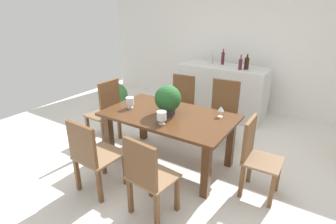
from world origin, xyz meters
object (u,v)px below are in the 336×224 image
(wine_bottle_green, at_px, (240,64))
(chair_near_right, at_px, (147,175))
(chair_near_left, at_px, (92,154))
(chair_foot_end, at_px, (256,154))
(crystal_vase_left, at_px, (162,116))
(potted_plant_floor, at_px, (116,97))
(chair_far_right, at_px, (223,109))
(flower_centerpiece, at_px, (168,99))
(chair_far_left, at_px, (181,102))
(wine_bottle_clear, at_px, (223,58))
(kitchen_counter, at_px, (223,91))
(wine_glass, at_px, (221,109))
(wine_bottle_dark, at_px, (211,59))
(chair_head_end, at_px, (107,110))
(crystal_vase_center_near, at_px, (130,101))
(wine_bottle_amber, at_px, (247,63))
(dining_table, at_px, (169,122))

(wine_bottle_green, bearing_deg, chair_near_right, -88.28)
(chair_near_left, relative_size, chair_foot_end, 1.00)
(crystal_vase_left, bearing_deg, potted_plant_floor, 147.08)
(chair_far_right, xyz_separation_m, flower_centerpiece, (-0.39, -0.98, 0.38))
(chair_far_left, xyz_separation_m, potted_plant_floor, (-1.47, -0.04, -0.17))
(wine_bottle_clear, bearing_deg, kitchen_counter, -52.03)
(wine_glass, bearing_deg, kitchen_counter, 110.46)
(kitchen_counter, relative_size, wine_bottle_dark, 6.56)
(potted_plant_floor, bearing_deg, wine_glass, -15.26)
(chair_near_left, relative_size, crystal_vase_left, 5.59)
(wine_glass, bearing_deg, chair_head_end, -170.50)
(wine_glass, bearing_deg, potted_plant_floor, 164.74)
(chair_head_end, bearing_deg, potted_plant_floor, -140.74)
(flower_centerpiece, height_order, wine_glass, flower_centerpiece)
(flower_centerpiece, bearing_deg, chair_head_end, -179.56)
(crystal_vase_left, height_order, wine_glass, crystal_vase_left)
(chair_near_left, distance_m, wine_bottle_dark, 3.15)
(chair_head_end, bearing_deg, crystal_vase_left, 78.66)
(chair_far_right, xyz_separation_m, kitchen_counter, (-0.43, 1.06, -0.06))
(crystal_vase_center_near, height_order, wine_bottle_dark, wine_bottle_dark)
(wine_bottle_amber, bearing_deg, crystal_vase_left, -96.85)
(dining_table, bearing_deg, chair_near_right, -69.13)
(crystal_vase_left, bearing_deg, wine_bottle_amber, 83.15)
(flower_centerpiece, xyz_separation_m, wine_glass, (0.62, 0.28, -0.10))
(flower_centerpiece, bearing_deg, chair_foot_end, -0.28)
(kitchen_counter, height_order, wine_bottle_amber, wine_bottle_amber)
(chair_head_end, relative_size, wine_bottle_dark, 4.10)
(chair_foot_end, bearing_deg, chair_near_right, 140.24)
(wine_bottle_clear, xyz_separation_m, potted_plant_floor, (-1.72, -1.20, -0.76))
(crystal_vase_center_near, distance_m, potted_plant_floor, 1.74)
(wine_bottle_amber, bearing_deg, dining_table, -100.54)
(crystal_vase_center_near, xyz_separation_m, potted_plant_floor, (-1.30, 1.06, -0.48))
(chair_head_end, relative_size, crystal_vase_left, 6.25)
(chair_near_left, relative_size, wine_bottle_clear, 3.12)
(chair_head_end, height_order, chair_foot_end, chair_head_end)
(kitchen_counter, xyz_separation_m, wine_bottle_clear, (-0.09, 0.11, 0.61))
(chair_near_right, xyz_separation_m, wine_bottle_clear, (-0.52, 3.14, 0.60))
(wine_glass, bearing_deg, crystal_vase_left, -130.36)
(dining_table, bearing_deg, wine_bottle_green, 81.42)
(chair_near_right, xyz_separation_m, crystal_vase_left, (-0.28, 0.67, 0.32))
(dining_table, xyz_separation_m, flower_centerpiece, (-0.02, 0.00, 0.32))
(potted_plant_floor, bearing_deg, wine_bottle_dark, 37.02)
(wine_glass, relative_size, wine_bottle_green, 0.54)
(flower_centerpiece, height_order, wine_bottle_clear, wine_bottle_clear)
(chair_far_right, bearing_deg, crystal_vase_center_near, -136.44)
(flower_centerpiece, bearing_deg, chair_far_right, 68.37)
(chair_head_end, height_order, wine_bottle_green, wine_bottle_green)
(chair_far_left, bearing_deg, chair_far_right, -6.43)
(chair_near_left, relative_size, kitchen_counter, 0.56)
(flower_centerpiece, height_order, potted_plant_floor, flower_centerpiece)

